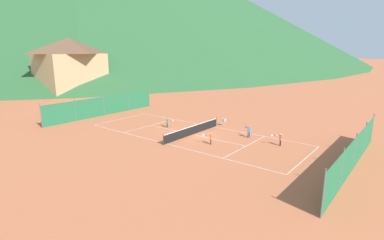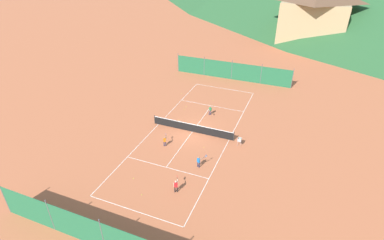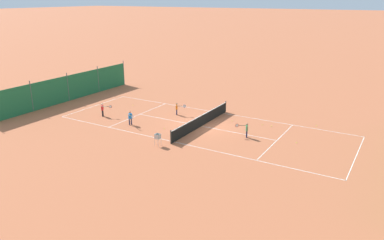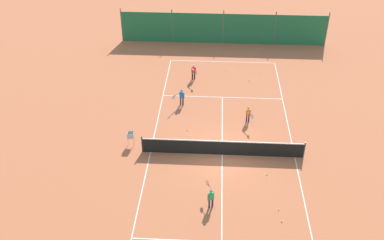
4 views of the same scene
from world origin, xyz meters
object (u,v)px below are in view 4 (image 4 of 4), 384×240
tennis_ball_near_corner (279,210)px  tennis_ball_by_net_left (188,130)px  player_near_baseline (194,71)px  player_far_baseline (211,196)px  tennis_ball_service_box (267,175)px  tennis_ball_far_corner (249,81)px  ball_hopper (131,136)px  player_far_service (248,114)px  tennis_ball_alley_left (282,221)px  tennis_ball_mid_court (226,71)px  tennis_net (222,148)px  player_near_service (181,96)px

tennis_ball_near_corner → tennis_ball_by_net_left: bearing=-53.0°
player_near_baseline → tennis_ball_near_corner: player_near_baseline is taller
player_far_baseline → tennis_ball_service_box: size_ratio=17.22×
tennis_ball_by_net_left → tennis_ball_far_corner: (-4.09, -6.54, 0.00)m
tennis_ball_by_net_left → ball_hopper: 3.63m
player_far_service → ball_hopper: size_ratio=1.22×
player_near_baseline → tennis_ball_alley_left: (-4.94, 13.85, -0.67)m
tennis_ball_mid_court → tennis_ball_near_corner: same height
tennis_net → player_near_baseline: bearing=-76.6°
player_far_baseline → player_near_service: 9.62m
tennis_net → tennis_ball_alley_left: (-2.83, 5.01, -0.47)m
player_near_baseline → ball_hopper: (3.19, 8.22, -0.04)m
tennis_ball_service_box → tennis_ball_near_corner: bearing=98.1°
tennis_ball_mid_court → tennis_ball_alley_left: (-2.54, 15.26, 0.00)m
tennis_ball_service_box → ball_hopper: ball_hopper is taller
player_near_baseline → ball_hopper: 8.82m
player_near_baseline → tennis_ball_by_net_left: bearing=89.9°
tennis_ball_far_corner → ball_hopper: 10.96m
tennis_ball_far_corner → tennis_ball_service_box: bearing=92.4°
tennis_net → tennis_ball_by_net_left: (2.12, -2.25, -0.47)m
player_far_baseline → tennis_ball_far_corner: 13.21m
tennis_net → tennis_ball_mid_court: 10.27m
player_near_baseline → tennis_ball_far_corner: player_near_baseline is taller
tennis_ball_service_box → tennis_ball_far_corner: 10.46m
player_far_service → player_near_baseline: size_ratio=0.91×
tennis_ball_mid_court → tennis_ball_far_corner: bearing=138.9°
tennis_ball_far_corner → player_near_service: bearing=37.3°
player_far_service → tennis_ball_service_box: 5.15m
tennis_net → tennis_ball_far_corner: 9.02m
tennis_ball_by_net_left → player_near_service: bearing=-78.3°
player_near_baseline → tennis_ball_service_box: bearing=113.3°
tennis_ball_service_box → tennis_ball_alley_left: 3.37m
player_far_service → tennis_ball_service_box: player_far_service is taller
tennis_ball_service_box → tennis_ball_near_corner: (-0.37, 2.58, 0.00)m
tennis_ball_alley_left → player_near_service: bearing=-61.4°
player_near_service → tennis_ball_by_net_left: 3.10m
ball_hopper → player_near_baseline: bearing=-111.2°
player_far_service → ball_hopper: player_far_service is taller
tennis_ball_service_box → tennis_ball_far_corner: (0.43, -10.45, 0.00)m
player_near_service → tennis_ball_near_corner: size_ratio=17.73×
tennis_ball_by_net_left → player_far_service: bearing=-163.0°
player_far_baseline → tennis_ball_mid_court: player_far_baseline is taller
player_near_service → tennis_ball_alley_left: size_ratio=17.73×
tennis_ball_mid_court → tennis_ball_by_net_left: size_ratio=1.00×
tennis_ball_far_corner → tennis_ball_by_net_left: bearing=58.0°
player_near_baseline → tennis_ball_service_box: (-4.51, 10.50, -0.67)m
tennis_net → ball_hopper: tennis_net is taller
tennis_net → player_far_service: (-1.60, -3.39, 0.14)m
tennis_net → ball_hopper: (5.30, -0.62, 0.16)m
tennis_ball_service_box → tennis_ball_alley_left: bearing=97.3°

